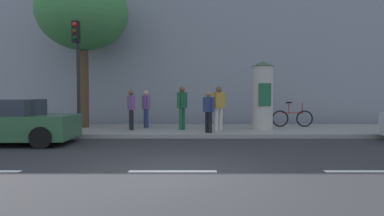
{
  "coord_description": "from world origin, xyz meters",
  "views": [
    {
      "loc": [
        0.4,
        -6.65,
        1.57
      ],
      "look_at": [
        0.37,
        2.0,
        1.21
      ],
      "focal_mm": 30.85,
      "sensor_mm": 36.0,
      "label": 1
    }
  ],
  "objects": [
    {
      "name": "bicycle_leaning",
      "position": [
        4.78,
        7.7,
        0.54
      ],
      "size": [
        1.77,
        0.16,
        1.09
      ],
      "color": "black",
      "rests_on": "sidewalk_curb"
    },
    {
      "name": "pedestrian_in_light_jacket",
      "position": [
        -2.02,
        6.43,
        1.07
      ],
      "size": [
        0.37,
        0.53,
        1.59
      ],
      "color": "black",
      "rests_on": "sidewalk_curb"
    },
    {
      "name": "street_tree",
      "position": [
        -4.25,
        7.5,
        5.04
      ],
      "size": [
        3.84,
        3.84,
        6.56
      ],
      "color": "#4C3826",
      "rests_on": "sidewalk_curb"
    },
    {
      "name": "poster_column",
      "position": [
        3.26,
        6.72,
        1.55
      ],
      "size": [
        0.92,
        0.92,
        2.76
      ],
      "color": "#B2ADA3",
      "rests_on": "sidewalk_curb"
    },
    {
      "name": "traffic_light",
      "position": [
        -3.74,
        5.24,
        2.87
      ],
      "size": [
        0.24,
        0.45,
        4.02
      ],
      "color": "black",
      "rests_on": "sidewalk_curb"
    },
    {
      "name": "sidewalk_curb",
      "position": [
        0.0,
        7.0,
        0.07
      ],
      "size": [
        36.0,
        4.0,
        0.15
      ],
      "primitive_type": "cube",
      "color": "gray",
      "rests_on": "ground_plane"
    },
    {
      "name": "pedestrian_near_pole",
      "position": [
        1.45,
        6.33,
        1.18
      ],
      "size": [
        0.53,
        0.51,
        1.73
      ],
      "color": "silver",
      "rests_on": "sidewalk_curb"
    },
    {
      "name": "pedestrian_in_red_top",
      "position": [
        -0.0,
        6.53,
        1.17
      ],
      "size": [
        0.41,
        0.5,
        1.74
      ],
      "color": "#1E5938",
      "rests_on": "sidewalk_curb"
    },
    {
      "name": "ground_plane",
      "position": [
        0.0,
        0.0,
        0.0
      ],
      "size": [
        80.0,
        80.0,
        0.0
      ],
      "primitive_type": "plane",
      "color": "#2B2B2D"
    },
    {
      "name": "pedestrian_in_dark_shirt",
      "position": [
        -1.56,
        7.35,
        1.08
      ],
      "size": [
        0.41,
        0.61,
        1.59
      ],
      "color": "navy",
      "rests_on": "sidewalk_curb"
    },
    {
      "name": "pedestrian_tallest",
      "position": [
        1.01,
        5.47,
        1.03
      ],
      "size": [
        0.42,
        0.48,
        1.52
      ],
      "color": "black",
      "rests_on": "sidewalk_curb"
    },
    {
      "name": "building_backdrop",
      "position": [
        0.0,
        12.0,
        5.26
      ],
      "size": [
        36.0,
        5.0,
        10.52
      ],
      "primitive_type": "cube",
      "color": "gray",
      "rests_on": "ground_plane"
    },
    {
      "name": "parked_car_red",
      "position": [
        -5.51,
        3.66,
        0.69
      ],
      "size": [
        4.25,
        2.13,
        1.41
      ],
      "color": "#2D5938",
      "rests_on": "ground_plane"
    },
    {
      "name": "lane_markings",
      "position": [
        0.0,
        0.0,
        0.0
      ],
      "size": [
        25.8,
        0.16,
        0.01
      ],
      "color": "silver",
      "rests_on": "ground_plane"
    }
  ]
}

